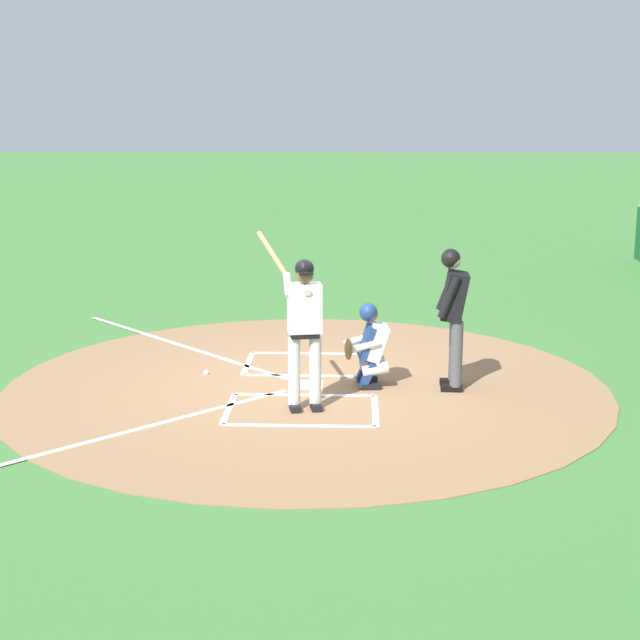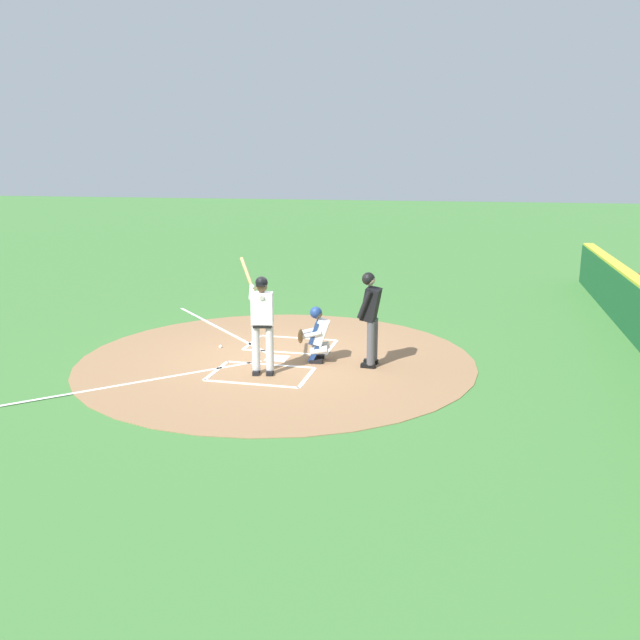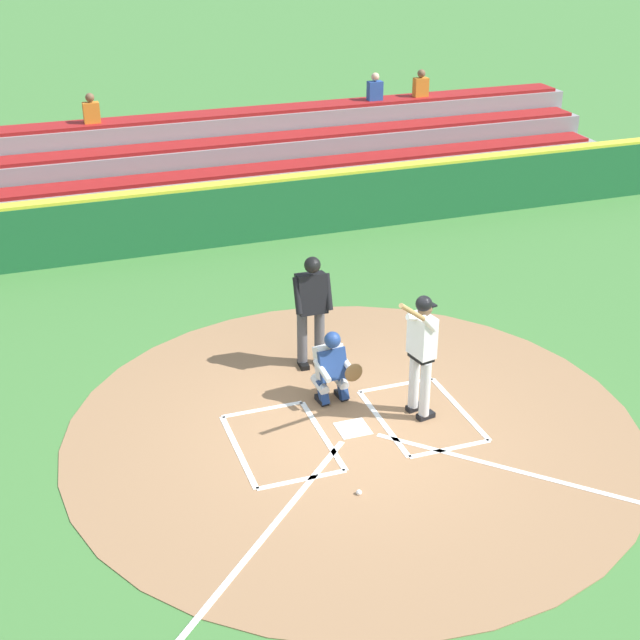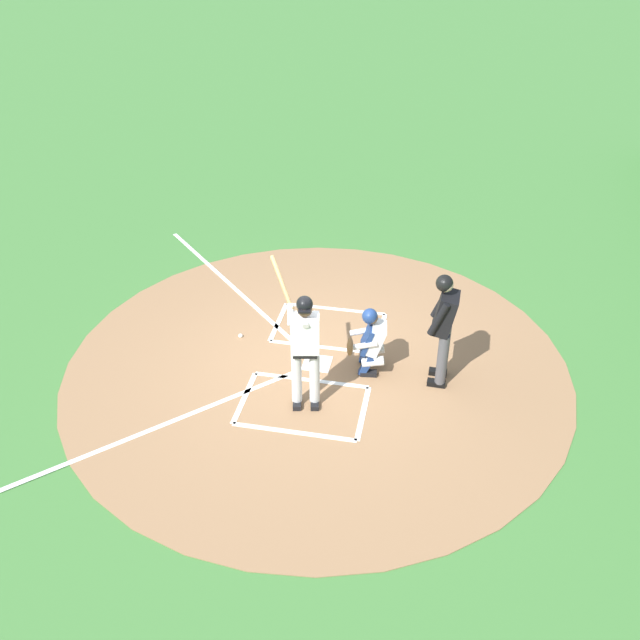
{
  "view_description": "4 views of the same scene",
  "coord_description": "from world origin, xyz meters",
  "px_view_note": "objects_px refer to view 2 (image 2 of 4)",
  "views": [
    {
      "loc": [
        -12.32,
        -0.68,
        3.71
      ],
      "look_at": [
        0.24,
        -0.17,
        0.85
      ],
      "focal_mm": 54.2,
      "sensor_mm": 36.0,
      "label": 1
    },
    {
      "loc": [
        -12.25,
        -3.79,
        3.87
      ],
      "look_at": [
        -0.4,
        -0.99,
        0.96
      ],
      "focal_mm": 36.71,
      "sensor_mm": 36.0,
      "label": 2
    },
    {
      "loc": [
        4.01,
        10.04,
        7.01
      ],
      "look_at": [
        0.05,
        -1.26,
        1.12
      ],
      "focal_mm": 51.55,
      "sensor_mm": 36.0,
      "label": 3
    },
    {
      "loc": [
        -8.75,
        -1.79,
        6.74
      ],
      "look_at": [
        -0.59,
        -0.16,
        1.25
      ],
      "focal_mm": 39.07,
      "sensor_mm": 36.0,
      "label": 4
    }
  ],
  "objects_px": {
    "catcher": "(317,333)",
    "baseball": "(221,347)",
    "plate_umpire": "(371,313)",
    "batter": "(262,317)"
  },
  "relations": [
    {
      "from": "catcher",
      "to": "baseball",
      "type": "relative_size",
      "value": 15.27
    },
    {
      "from": "catcher",
      "to": "plate_umpire",
      "type": "relative_size",
      "value": 0.61
    },
    {
      "from": "batter",
      "to": "catcher",
      "type": "height_order",
      "value": "batter"
    },
    {
      "from": "batter",
      "to": "catcher",
      "type": "relative_size",
      "value": 1.88
    },
    {
      "from": "catcher",
      "to": "baseball",
      "type": "xyz_separation_m",
      "value": [
        0.47,
        2.25,
        -0.55
      ]
    },
    {
      "from": "batter",
      "to": "plate_umpire",
      "type": "bearing_deg",
      "value": -63.27
    },
    {
      "from": "batter",
      "to": "baseball",
      "type": "bearing_deg",
      "value": 44.39
    },
    {
      "from": "baseball",
      "to": "plate_umpire",
      "type": "bearing_deg",
      "value": -98.85
    },
    {
      "from": "batter",
      "to": "catcher",
      "type": "bearing_deg",
      "value": -38.79
    },
    {
      "from": "catcher",
      "to": "plate_umpire",
      "type": "bearing_deg",
      "value": -92.72
    }
  ]
}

